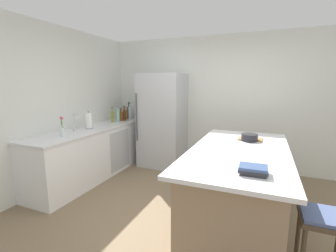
# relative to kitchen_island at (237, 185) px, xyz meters

# --- Properties ---
(ground_plane) EXTENTS (7.20, 7.20, 0.00)m
(ground_plane) POSITION_rel_kitchen_island_xyz_m (-0.49, -0.28, -0.46)
(ground_plane) COLOR #7A664C
(wall_rear) EXTENTS (6.00, 0.10, 2.60)m
(wall_rear) POSITION_rel_kitchen_island_xyz_m (-0.49, 1.97, 0.84)
(wall_rear) COLOR silver
(wall_rear) RESTS_ON ground_plane
(wall_left) EXTENTS (0.10, 6.00, 2.60)m
(wall_left) POSITION_rel_kitchen_island_xyz_m (-2.94, -0.28, 0.84)
(wall_left) COLOR silver
(wall_left) RESTS_ON ground_plane
(counter_run_left) EXTENTS (0.67, 2.64, 0.90)m
(counter_run_left) POSITION_rel_kitchen_island_xyz_m (-2.57, 0.51, -0.01)
(counter_run_left) COLOR white
(counter_run_left) RESTS_ON ground_plane
(kitchen_island) EXTENTS (1.10, 2.21, 0.91)m
(kitchen_island) POSITION_rel_kitchen_island_xyz_m (0.00, 0.00, 0.00)
(kitchen_island) COLOR #8E755B
(kitchen_island) RESTS_ON ground_plane
(refrigerator) EXTENTS (0.85, 0.77, 1.87)m
(refrigerator) POSITION_rel_kitchen_island_xyz_m (-1.67, 1.55, 0.47)
(refrigerator) COLOR #B7BABF
(refrigerator) RESTS_ON ground_plane
(bar_stool) EXTENTS (0.36, 0.36, 0.65)m
(bar_stool) POSITION_rel_kitchen_island_xyz_m (0.75, -0.72, 0.07)
(bar_stool) COLOR #473828
(bar_stool) RESTS_ON ground_plane
(sink_faucet) EXTENTS (0.15, 0.05, 0.30)m
(sink_faucet) POSITION_rel_kitchen_island_xyz_m (-2.62, 0.12, 0.60)
(sink_faucet) COLOR silver
(sink_faucet) RESTS_ON counter_run_left
(flower_vase) EXTENTS (0.07, 0.07, 0.30)m
(flower_vase) POSITION_rel_kitchen_island_xyz_m (-2.50, -0.25, 0.55)
(flower_vase) COLOR silver
(flower_vase) RESTS_ON counter_run_left
(paper_towel_roll) EXTENTS (0.14, 0.14, 0.31)m
(paper_towel_roll) POSITION_rel_kitchen_island_xyz_m (-2.57, 0.40, 0.57)
(paper_towel_roll) COLOR gray
(paper_towel_roll) RESTS_ON counter_run_left
(wine_bottle) EXTENTS (0.07, 0.07, 0.37)m
(wine_bottle) POSITION_rel_kitchen_island_xyz_m (-2.57, 1.71, 0.58)
(wine_bottle) COLOR #19381E
(wine_bottle) RESTS_ON counter_run_left
(soda_bottle) EXTENTS (0.08, 0.08, 0.36)m
(soda_bottle) POSITION_rel_kitchen_island_xyz_m (-2.48, 1.62, 0.59)
(soda_bottle) COLOR silver
(soda_bottle) RESTS_ON counter_run_left
(vinegar_bottle) EXTENTS (0.05, 0.05, 0.29)m
(vinegar_bottle) POSITION_rel_kitchen_island_xyz_m (-2.53, 1.53, 0.55)
(vinegar_bottle) COLOR #994C23
(vinegar_bottle) RESTS_ON counter_run_left
(syrup_bottle) EXTENTS (0.06, 0.06, 0.31)m
(syrup_bottle) POSITION_rel_kitchen_island_xyz_m (-2.51, 1.43, 0.56)
(syrup_bottle) COLOR #5B3319
(syrup_bottle) RESTS_ON counter_run_left
(whiskey_bottle) EXTENTS (0.07, 0.07, 0.27)m
(whiskey_bottle) POSITION_rel_kitchen_island_xyz_m (-2.54, 1.35, 0.55)
(whiskey_bottle) COLOR brown
(whiskey_bottle) RESTS_ON counter_run_left
(gin_bottle) EXTENTS (0.07, 0.07, 0.32)m
(gin_bottle) POSITION_rel_kitchen_island_xyz_m (-2.54, 1.23, 0.57)
(gin_bottle) COLOR #8CB79E
(gin_bottle) RESTS_ON counter_run_left
(olive_oil_bottle) EXTENTS (0.05, 0.05, 0.30)m
(olive_oil_bottle) POSITION_rel_kitchen_island_xyz_m (-2.61, 1.14, 0.56)
(olive_oil_bottle) COLOR olive
(olive_oil_bottle) RESTS_ON counter_run_left
(cookbook_stack) EXTENTS (0.24, 0.19, 0.07)m
(cookbook_stack) POSITION_rel_kitchen_island_xyz_m (0.19, -0.75, 0.49)
(cookbook_stack) COLOR #2D2D33
(cookbook_stack) RESTS_ON kitchen_island
(mixing_bowl) EXTENTS (0.22, 0.22, 0.09)m
(mixing_bowl) POSITION_rel_kitchen_island_xyz_m (0.08, 0.48, 0.50)
(mixing_bowl) COLOR black
(mixing_bowl) RESTS_ON kitchen_island
(cutting_board) EXTENTS (0.31, 0.23, 0.02)m
(cutting_board) POSITION_rel_kitchen_island_xyz_m (0.08, 0.57, 0.46)
(cutting_board) COLOR #9E7042
(cutting_board) RESTS_ON kitchen_island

